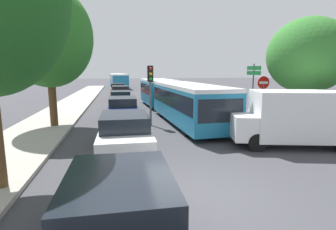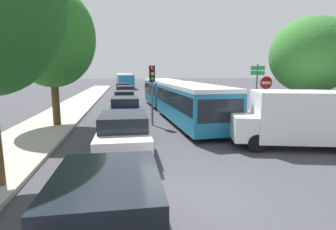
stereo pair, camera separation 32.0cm
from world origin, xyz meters
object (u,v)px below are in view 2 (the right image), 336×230
traffic_light (152,82)px  queued_car_green (125,99)px  city_bus_rear (124,80)px  tree_left_mid (51,37)px  queued_car_navy (125,108)px  queued_car_white (124,133)px  white_van (299,117)px  direction_sign_post (257,79)px  tree_right_near (311,56)px  queued_car_red (125,93)px  articulated_bus (176,96)px  queued_car_tan (123,89)px  queued_car_black (108,215)px  no_entry_sign (265,94)px

traffic_light → queued_car_green: bearing=-169.3°
city_bus_rear → tree_left_mid: 34.05m
queued_car_navy → queued_car_white: bearing=-180.0°
white_van → direction_sign_post: 8.21m
queued_car_white → tree_right_near: 10.36m
queued_car_green → tree_right_near: 14.51m
traffic_light → tree_left_mid: bearing=-94.4°
direction_sign_post → tree_right_near: tree_right_near is taller
queued_car_navy → tree_right_near: 10.92m
queued_car_white → white_van: 7.10m
white_van → tree_right_near: bearing=-117.4°
city_bus_rear → queued_car_red: 20.37m
city_bus_rear → white_van: (7.11, -39.33, -0.22)m
articulated_bus → queued_car_red: 10.85m
articulated_bus → city_bus_rear: (-3.67, 30.59, 0.11)m
city_bus_rear → queued_car_tan: bearing=175.6°
city_bus_rear → queued_car_black: city_bus_rear is taller
queued_car_red → traffic_light: 13.88m
articulated_bus → direction_sign_post: (5.63, -0.93, 1.20)m
city_bus_rear → traffic_light: traffic_light is taller
articulated_bus → traffic_light: size_ratio=4.68×
queued_car_tan → tree_left_mid: bearing=170.6°
articulated_bus → white_van: (3.43, -8.74, -0.11)m
white_van → queued_car_green: bearing=-48.3°
queued_car_tan → white_van: (7.27, -25.51, 0.49)m
traffic_light → tree_left_mid: tree_left_mid is taller
queued_car_red → tree_left_mid: bearing=164.7°
queued_car_green → direction_sign_post: direction_sign_post is taller
queued_car_navy → tree_left_mid: (-3.77, -1.59, 4.13)m
articulated_bus → no_entry_sign: bearing=36.7°
queued_car_navy → white_van: size_ratio=0.80×
queued_car_black → tree_right_near: bearing=-49.4°
articulated_bus → queued_car_tan: (-3.84, 16.77, -0.60)m
white_van → tree_right_near: 4.62m
city_bus_rear → direction_sign_post: 32.88m
queued_car_green → queued_car_red: (0.06, 5.66, 0.05)m
direction_sign_post → tree_right_near: size_ratio=0.62×
articulated_bus → tree_right_near: size_ratio=2.72×
no_entry_sign → white_van: bearing=-9.5°
traffic_light → tree_right_near: 8.44m
articulated_bus → queued_car_navy: size_ratio=3.74×
queued_car_navy → queued_car_red: 11.73m
white_van → tree_left_mid: (-10.78, 5.65, 3.63)m
queued_car_navy → queued_car_green: bearing=1.1°
queued_car_navy → traffic_light: size_ratio=1.25×
no_entry_sign → queued_car_tan: bearing=-159.9°
queued_car_black → no_entry_sign: 12.23m
queued_car_black → queued_car_red: 24.34m
queued_car_navy → no_entry_sign: 8.45m
traffic_light → city_bus_rear: bearing=-177.7°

